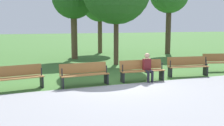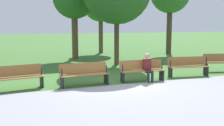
% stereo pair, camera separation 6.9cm
% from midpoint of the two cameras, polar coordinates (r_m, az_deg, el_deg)
% --- Properties ---
extents(ground_plane, '(120.00, 120.00, 0.00)m').
position_cam_midpoint_polar(ground_plane, '(10.91, 0.50, -4.42)').
color(ground_plane, '#3D6B2D').
extents(path_paving, '(27.15, 5.98, 0.01)m').
position_cam_midpoint_polar(path_paving, '(8.09, 8.90, -9.07)').
color(path_paving, '#939399').
rests_on(path_paving, ground).
extents(bench_0, '(1.99, 0.94, 0.89)m').
position_cam_midpoint_polar(bench_0, '(14.90, 22.30, 0.26)').
color(bench_0, '#996633').
rests_on(bench_0, ground).
extents(bench_1, '(1.98, 0.76, 0.89)m').
position_cam_midpoint_polar(bench_1, '(12.94, 15.74, -0.56)').
color(bench_1, '#996633').
rests_on(bench_1, ground).
extents(bench_2, '(1.95, 0.57, 0.89)m').
position_cam_midpoint_polar(bench_2, '(11.41, 6.25, -1.45)').
color(bench_2, '#996633').
rests_on(bench_2, ground).
extents(bench_3, '(1.95, 0.57, 0.89)m').
position_cam_midpoint_polar(bench_3, '(10.52, -6.14, -2.28)').
color(bench_3, '#996633').
rests_on(bench_3, ground).
extents(bench_4, '(1.98, 0.76, 0.89)m').
position_cam_midpoint_polar(bench_4, '(10.45, -20.00, -2.82)').
color(bench_4, '#996633').
rests_on(bench_4, ground).
extents(person_seated, '(0.34, 0.53, 1.20)m').
position_cam_midpoint_polar(person_seated, '(11.34, 7.50, -0.73)').
color(person_seated, maroon).
rests_on(person_seated, ground).
extents(tree_1, '(2.97, 2.97, 5.57)m').
position_cam_midpoint_polar(tree_1, '(22.42, -2.73, 12.53)').
color(tree_1, brown).
rests_on(tree_1, ground).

